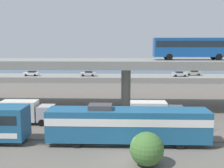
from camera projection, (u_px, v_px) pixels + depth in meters
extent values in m
plane|color=#605B54|center=(129.00, 160.00, 24.20)|extent=(260.00, 260.00, 0.00)
cube|color=#59544C|center=(128.00, 146.00, 27.44)|extent=(110.00, 0.12, 0.12)
cube|color=#59544C|center=(128.00, 141.00, 28.86)|extent=(110.00, 0.12, 0.12)
cube|color=#1E5984|center=(128.00, 124.00, 27.87)|extent=(16.60, 3.00, 3.20)
cube|color=white|center=(128.00, 119.00, 27.79)|extent=(16.60, 3.04, 0.77)
cone|color=white|center=(208.00, 128.00, 27.63)|extent=(2.26, 2.85, 2.85)
cube|color=black|center=(192.00, 117.00, 27.51)|extent=(2.26, 2.70, 1.02)
cube|color=#3F3F42|center=(100.00, 107.00, 27.70)|extent=(2.40, 1.80, 0.50)
cylinder|color=black|center=(175.00, 136.00, 29.25)|extent=(0.96, 0.18, 0.96)
cylinder|color=black|center=(180.00, 145.00, 26.58)|extent=(0.96, 0.18, 0.96)
cylinder|color=black|center=(80.00, 134.00, 29.61)|extent=(0.96, 0.18, 0.96)
cylinder|color=black|center=(76.00, 143.00, 26.94)|extent=(0.96, 0.18, 0.96)
cube|color=gray|center=(126.00, 64.00, 42.95)|extent=(96.00, 10.30, 1.24)
cylinder|color=gray|center=(126.00, 88.00, 43.51)|extent=(1.50, 1.50, 6.71)
cube|color=#14478C|center=(192.00, 47.00, 41.79)|extent=(12.00, 2.55, 2.90)
cube|color=black|center=(193.00, 44.00, 41.71)|extent=(11.52, 2.59, 0.93)
cube|color=black|center=(154.00, 45.00, 41.94)|extent=(0.08, 2.30, 1.74)
cylinder|color=black|center=(169.00, 57.00, 40.92)|extent=(1.00, 0.26, 1.00)
cylinder|color=black|center=(167.00, 56.00, 43.32)|extent=(1.00, 0.26, 1.00)
cylinder|color=black|center=(219.00, 57.00, 40.66)|extent=(1.00, 0.26, 1.00)
cylinder|color=black|center=(213.00, 56.00, 43.06)|extent=(1.00, 0.26, 1.00)
cube|color=#B7B7BC|center=(46.00, 113.00, 35.17)|extent=(2.00, 2.30, 2.00)
cube|color=silver|center=(20.00, 111.00, 35.25)|extent=(4.60, 2.30, 2.60)
cylinder|color=black|center=(46.00, 118.00, 36.40)|extent=(0.88, 0.28, 0.88)
cylinder|color=black|center=(42.00, 123.00, 34.24)|extent=(0.88, 0.28, 0.88)
cylinder|color=black|center=(16.00, 118.00, 36.55)|extent=(0.88, 0.28, 0.88)
cylinder|color=black|center=(9.00, 122.00, 34.39)|extent=(0.88, 0.28, 0.88)
cube|color=#515459|center=(175.00, 114.00, 34.60)|extent=(2.00, 2.30, 2.00)
cube|color=silver|center=(148.00, 112.00, 34.67)|extent=(4.60, 2.30, 2.60)
cylinder|color=black|center=(171.00, 119.00, 35.83)|extent=(0.88, 0.28, 0.88)
cylinder|color=black|center=(175.00, 124.00, 33.67)|extent=(0.88, 0.28, 0.88)
cylinder|color=black|center=(140.00, 119.00, 35.97)|extent=(0.88, 0.28, 0.88)
cylinder|color=black|center=(141.00, 124.00, 33.81)|extent=(0.88, 0.28, 0.88)
cube|color=gray|center=(124.00, 78.00, 78.51)|extent=(78.78, 10.98, 1.49)
cube|color=silver|center=(31.00, 74.00, 77.65)|extent=(4.26, 1.90, 0.70)
cube|color=#1E232B|center=(32.00, 72.00, 77.56)|extent=(1.87, 1.67, 0.48)
cylinder|color=black|center=(26.00, 75.00, 76.85)|extent=(0.64, 0.20, 0.64)
cylinder|color=black|center=(28.00, 74.00, 78.64)|extent=(0.64, 0.20, 0.64)
cylinder|color=black|center=(35.00, 75.00, 76.76)|extent=(0.64, 0.20, 0.64)
cylinder|color=black|center=(37.00, 74.00, 78.55)|extent=(0.64, 0.20, 0.64)
cube|color=#B7B7BC|center=(180.00, 74.00, 76.14)|extent=(4.11, 1.87, 0.70)
cube|color=#1E232B|center=(179.00, 72.00, 76.06)|extent=(1.81, 1.65, 0.48)
cylinder|color=black|center=(184.00, 75.00, 77.02)|extent=(0.64, 0.20, 0.64)
cylinder|color=black|center=(185.00, 76.00, 75.26)|extent=(0.64, 0.20, 0.64)
cylinder|color=black|center=(175.00, 75.00, 77.11)|extent=(0.64, 0.20, 0.64)
cylinder|color=black|center=(176.00, 76.00, 75.35)|extent=(0.64, 0.20, 0.64)
cube|color=#9E998C|center=(193.00, 73.00, 79.11)|extent=(4.59, 1.81, 0.70)
cube|color=#1E232B|center=(194.00, 71.00, 79.01)|extent=(2.02, 1.59, 0.48)
cylinder|color=black|center=(189.00, 75.00, 78.35)|extent=(0.64, 0.20, 0.64)
cylinder|color=black|center=(188.00, 74.00, 80.06)|extent=(0.64, 0.20, 0.64)
cylinder|color=black|center=(199.00, 75.00, 78.26)|extent=(0.64, 0.20, 0.64)
cylinder|color=black|center=(197.00, 74.00, 79.96)|extent=(0.64, 0.20, 0.64)
cube|color=#B7B7BC|center=(88.00, 74.00, 77.08)|extent=(4.44, 1.88, 0.70)
cube|color=#1E232B|center=(89.00, 72.00, 76.99)|extent=(1.95, 1.65, 0.48)
cylinder|color=black|center=(83.00, 75.00, 76.29)|extent=(0.64, 0.20, 0.64)
cylinder|color=black|center=(84.00, 75.00, 78.06)|extent=(0.64, 0.20, 0.64)
cylinder|color=black|center=(93.00, 75.00, 76.20)|extent=(0.64, 0.20, 0.64)
cylinder|color=black|center=(93.00, 75.00, 77.97)|extent=(0.64, 0.20, 0.64)
cube|color=#2D5170|center=(123.00, 73.00, 101.37)|extent=(140.00, 36.00, 0.01)
sphere|color=#406C32|center=(147.00, 149.00, 22.90)|extent=(2.92, 2.92, 2.92)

